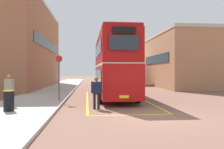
{
  "coord_description": "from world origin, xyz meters",
  "views": [
    {
      "loc": [
        -2.82,
        -10.3,
        2.03
      ],
      "look_at": [
        -0.83,
        11.69,
        1.72
      ],
      "focal_mm": 37.96,
      "sensor_mm": 36.0,
      "label": 1
    }
  ],
  "objects_px": {
    "single_deck_bus": "(129,74)",
    "pedestrian_boarding": "(96,90)",
    "pedestrian_waiting_near": "(9,88)",
    "litter_bin": "(9,101)",
    "bus_stop_sign": "(59,74)",
    "double_decker_bus": "(113,65)"
  },
  "relations": [
    {
      "from": "pedestrian_boarding",
      "to": "pedestrian_waiting_near",
      "type": "relative_size",
      "value": 1.02
    },
    {
      "from": "double_decker_bus",
      "to": "pedestrian_waiting_near",
      "type": "distance_m",
      "value": 7.95
    },
    {
      "from": "double_decker_bus",
      "to": "litter_bin",
      "type": "xyz_separation_m",
      "value": [
        -5.6,
        -6.55,
        -1.88
      ]
    },
    {
      "from": "pedestrian_boarding",
      "to": "litter_bin",
      "type": "xyz_separation_m",
      "value": [
        -4.17,
        -1.09,
        -0.37
      ]
    },
    {
      "from": "double_decker_bus",
      "to": "pedestrian_waiting_near",
      "type": "xyz_separation_m",
      "value": [
        -6.14,
        -4.85,
        -1.39
      ]
    },
    {
      "from": "double_decker_bus",
      "to": "pedestrian_boarding",
      "type": "relative_size",
      "value": 6.18
    },
    {
      "from": "single_deck_bus",
      "to": "pedestrian_boarding",
      "type": "height_order",
      "value": "single_deck_bus"
    },
    {
      "from": "single_deck_bus",
      "to": "pedestrian_waiting_near",
      "type": "bearing_deg",
      "value": -113.89
    },
    {
      "from": "single_deck_bus",
      "to": "pedestrian_waiting_near",
      "type": "relative_size",
      "value": 5.53
    },
    {
      "from": "bus_stop_sign",
      "to": "pedestrian_boarding",
      "type": "bearing_deg",
      "value": -51.2
    },
    {
      "from": "litter_bin",
      "to": "single_deck_bus",
      "type": "bearing_deg",
      "value": 68.62
    },
    {
      "from": "pedestrian_waiting_near",
      "to": "bus_stop_sign",
      "type": "height_order",
      "value": "bus_stop_sign"
    },
    {
      "from": "double_decker_bus",
      "to": "pedestrian_boarding",
      "type": "xyz_separation_m",
      "value": [
        -1.43,
        -5.46,
        -1.51
      ]
    },
    {
      "from": "single_deck_bus",
      "to": "litter_bin",
      "type": "bearing_deg",
      "value": -111.38
    },
    {
      "from": "pedestrian_waiting_near",
      "to": "litter_bin",
      "type": "bearing_deg",
      "value": -72.21
    },
    {
      "from": "pedestrian_boarding",
      "to": "pedestrian_waiting_near",
      "type": "xyz_separation_m",
      "value": [
        -4.71,
        0.61,
        0.12
      ]
    },
    {
      "from": "litter_bin",
      "to": "bus_stop_sign",
      "type": "bearing_deg",
      "value": 65.76
    },
    {
      "from": "pedestrian_boarding",
      "to": "bus_stop_sign",
      "type": "bearing_deg",
      "value": 128.8
    },
    {
      "from": "double_decker_bus",
      "to": "single_deck_bus",
      "type": "height_order",
      "value": "double_decker_bus"
    },
    {
      "from": "single_deck_bus",
      "to": "litter_bin",
      "type": "xyz_separation_m",
      "value": [
        -9.88,
        -25.24,
        -1.01
      ]
    },
    {
      "from": "pedestrian_boarding",
      "to": "bus_stop_sign",
      "type": "xyz_separation_m",
      "value": [
        -2.35,
        2.93,
        0.88
      ]
    },
    {
      "from": "pedestrian_boarding",
      "to": "litter_bin",
      "type": "height_order",
      "value": "pedestrian_boarding"
    }
  ]
}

